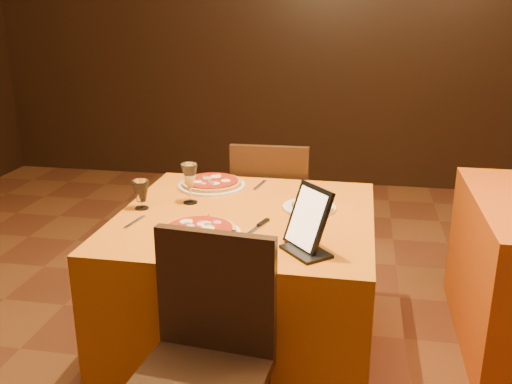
% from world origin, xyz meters
% --- Properties ---
extents(wall_back, '(6.00, 0.01, 2.80)m').
position_xyz_m(wall_back, '(0.00, 3.50, 1.40)').
color(wall_back, black).
rests_on(wall_back, floor).
extents(main_table, '(1.10, 1.10, 0.75)m').
position_xyz_m(main_table, '(-0.00, 0.54, 0.38)').
color(main_table, '#C55E0C').
rests_on(main_table, floor).
extents(chair_main_near, '(0.42, 0.42, 0.91)m').
position_xyz_m(chair_main_near, '(-0.00, -0.25, 0.46)').
color(chair_main_near, black).
rests_on(chair_main_near, floor).
extents(chair_main_far, '(0.40, 0.40, 0.91)m').
position_xyz_m(chair_main_far, '(-0.00, 1.34, 0.46)').
color(chair_main_far, black).
rests_on(chair_main_far, floor).
extents(pizza_near, '(0.33, 0.33, 0.03)m').
position_xyz_m(pizza_near, '(-0.13, 0.26, 0.77)').
color(pizza_near, white).
rests_on(pizza_near, main_table).
extents(pizza_far, '(0.34, 0.34, 0.03)m').
position_xyz_m(pizza_far, '(-0.25, 0.89, 0.77)').
color(pizza_far, white).
rests_on(pizza_far, main_table).
extents(cutlet_dish, '(0.24, 0.24, 0.03)m').
position_xyz_m(cutlet_dish, '(0.26, 0.65, 0.76)').
color(cutlet_dish, white).
rests_on(cutlet_dish, main_table).
extents(wine_glass, '(0.07, 0.07, 0.19)m').
position_xyz_m(wine_glass, '(-0.28, 0.64, 0.84)').
color(wine_glass, '#F7FF90').
rests_on(wine_glass, main_table).
extents(water_glass, '(0.07, 0.07, 0.13)m').
position_xyz_m(water_glass, '(-0.47, 0.52, 0.81)').
color(water_glass, white).
rests_on(water_glass, main_table).
extents(tablet, '(0.20, 0.21, 0.23)m').
position_xyz_m(tablet, '(0.30, 0.23, 0.87)').
color(tablet, black).
rests_on(tablet, main_table).
extents(knife, '(0.09, 0.24, 0.01)m').
position_xyz_m(knife, '(0.07, 0.35, 0.75)').
color(knife, silver).
rests_on(knife, main_table).
extents(fork_near, '(0.04, 0.16, 0.01)m').
position_xyz_m(fork_near, '(-0.44, 0.35, 0.75)').
color(fork_near, '#A7A7AE').
rests_on(fork_near, main_table).
extents(fork_far, '(0.05, 0.17, 0.01)m').
position_xyz_m(fork_far, '(-0.01, 0.95, 0.75)').
color(fork_far, silver).
rests_on(fork_far, main_table).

